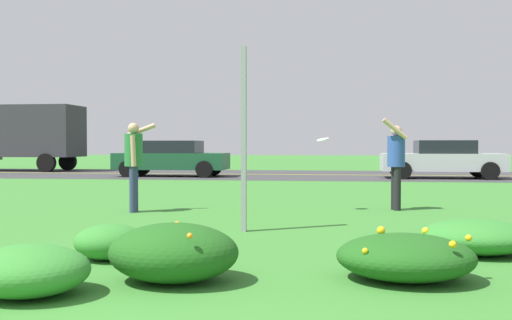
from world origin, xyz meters
TOP-DOWN VIEW (x-y plane):
  - ground_plane at (0.00, 11.45)m, footprint 120.00×120.00m
  - highway_strip at (0.00, 22.91)m, footprint 120.00×8.62m
  - highway_center_stripe at (0.00, 22.91)m, footprint 120.00×0.16m
  - daylily_clump_near_camera at (-0.63, 4.22)m, footprint 0.80×0.72m
  - daylily_clump_mid_right at (-0.72, 2.64)m, footprint 1.04×0.94m
  - daylily_clump_mid_left at (0.35, 3.30)m, footprint 1.21×1.01m
  - daylily_clump_front_right at (2.49, 3.66)m, footprint 1.29×1.08m
  - daylily_clump_front_center at (3.47, 5.12)m, footprint 1.29×1.13m
  - sign_post_near_path at (0.51, 6.49)m, footprint 0.07×0.10m
  - person_thrower_green_shirt at (-1.94, 8.64)m, footprint 0.58×0.56m
  - person_catcher_blue_shirt at (3.01, 9.67)m, footprint 0.51×0.55m
  - frisbee_white at (1.60, 9.31)m, footprint 0.24×0.24m
  - car_silver_center_left at (5.88, 20.97)m, footprint 4.50×2.00m
  - car_dark_green_center_right at (-4.73, 20.97)m, footprint 4.50×2.00m
  - box_truck_tan at (-13.83, 24.84)m, footprint 6.70×2.46m

SIDE VIEW (x-z plane):
  - ground_plane at x=0.00m, z-range 0.00..0.00m
  - highway_strip at x=0.00m, z-range 0.00..0.01m
  - highway_center_stripe at x=0.00m, z-range 0.01..0.01m
  - daylily_clump_near_camera at x=-0.63m, z-range 0.00..0.39m
  - daylily_clump_front_center at x=3.47m, z-range 0.00..0.40m
  - daylily_clump_mid_right at x=-0.72m, z-range 0.00..0.43m
  - daylily_clump_front_right at x=2.49m, z-range -0.02..0.46m
  - daylily_clump_mid_left at x=0.35m, z-range 0.00..0.54m
  - car_silver_center_left at x=5.88m, z-range 0.01..1.46m
  - car_dark_green_center_right at x=-4.73m, z-range 0.01..1.46m
  - person_catcher_blue_shirt at x=3.01m, z-range 0.10..1.89m
  - person_thrower_green_shirt at x=-1.94m, z-range 0.17..1.86m
  - sign_post_near_path at x=0.51m, z-range 0.00..2.70m
  - frisbee_white at x=1.60m, z-range 1.32..1.42m
  - box_truck_tan at x=-13.83m, z-range 0.20..3.40m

